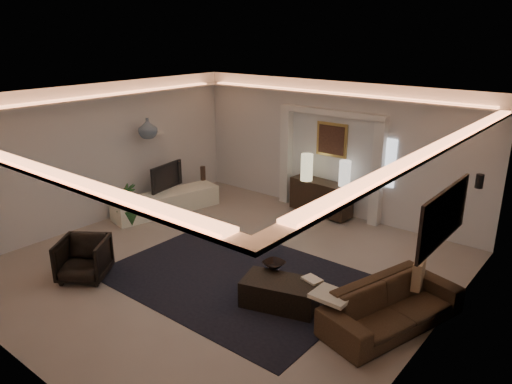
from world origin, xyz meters
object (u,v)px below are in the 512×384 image
Objects in this scene: console at (321,197)px; armchair at (84,259)px; coffee_table at (280,293)px; sofa at (392,305)px.

armchair is (-1.48, -4.97, -0.05)m from console.
console is 3.94m from coffee_table.
armchair is at bearing -172.90° from coffee_table.
coffee_table is 1.45× the size of armchair.
console reaches higher than sofa.
armchair reaches higher than coffee_table.
sofa reaches higher than coffee_table.
console reaches higher than armchair.
console is 5.18m from armchair.
sofa is 1.61m from coffee_table.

